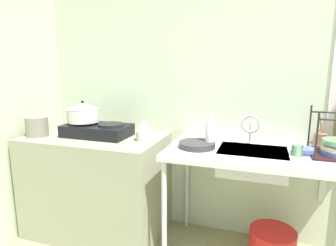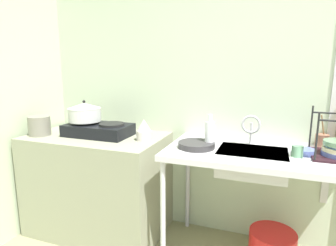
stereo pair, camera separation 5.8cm
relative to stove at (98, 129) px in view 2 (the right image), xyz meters
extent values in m
cube|color=beige|center=(1.64, 0.39, 0.42)|extent=(5.33, 0.10, 2.65)
cube|color=gray|center=(-0.03, 0.00, -0.48)|extent=(1.13, 0.68, 0.85)
cube|color=silver|center=(1.30, 0.00, -0.07)|extent=(1.31, 0.68, 0.04)
cylinder|color=silver|center=(0.69, -0.30, -0.50)|extent=(0.04, 0.04, 0.81)
cylinder|color=silver|center=(0.69, 0.30, -0.50)|extent=(0.04, 0.04, 0.81)
cube|color=black|center=(0.00, 0.00, 0.00)|extent=(0.54, 0.31, 0.10)
cylinder|color=black|center=(-0.13, 0.00, 0.05)|extent=(0.20, 0.20, 0.02)
cylinder|color=black|center=(0.13, 0.00, 0.05)|extent=(0.20, 0.20, 0.02)
cylinder|color=silver|center=(-0.13, 0.00, 0.12)|extent=(0.27, 0.27, 0.11)
cone|color=beige|center=(-0.13, 0.00, 0.19)|extent=(0.27, 0.27, 0.04)
sphere|color=black|center=(-0.13, 0.00, 0.23)|extent=(0.02, 0.02, 0.02)
cylinder|color=gray|center=(-0.47, -0.16, 0.03)|extent=(0.18, 0.18, 0.16)
cylinder|color=beige|center=(0.42, -0.01, -0.01)|extent=(0.12, 0.12, 0.08)
cone|color=beige|center=(0.42, -0.01, 0.07)|extent=(0.11, 0.11, 0.09)
cube|color=silver|center=(1.23, -0.01, -0.13)|extent=(0.46, 0.34, 0.16)
cylinder|color=silver|center=(1.20, 0.19, 0.02)|extent=(0.02, 0.02, 0.15)
torus|color=silver|center=(1.20, 0.13, 0.10)|extent=(0.14, 0.02, 0.14)
cylinder|color=#322F32|center=(0.85, -0.07, -0.03)|extent=(0.26, 0.26, 0.04)
cylinder|color=black|center=(1.60, -0.12, 0.10)|extent=(0.01, 0.01, 0.30)
cylinder|color=black|center=(1.60, 0.19, 0.10)|extent=(0.01, 0.01, 0.30)
cylinder|color=#699F78|center=(1.51, -0.05, -0.02)|extent=(0.07, 0.07, 0.07)
cylinder|color=#5869B2|center=(1.55, 0.03, -0.03)|extent=(0.14, 0.14, 0.04)
cylinder|color=silver|center=(0.94, -0.02, 0.04)|extent=(0.07, 0.07, 0.19)
cylinder|color=silver|center=(0.94, -0.02, 0.16)|extent=(0.03, 0.03, 0.05)
cylinder|color=#9B644F|center=(1.69, 0.28, -0.01)|extent=(0.09, 0.09, 0.09)
cylinder|color=olive|center=(1.69, 0.28, 0.08)|extent=(0.06, 0.06, 0.20)
camera|label=1|loc=(1.29, -1.99, 0.51)|focal=30.57mm
camera|label=2|loc=(1.34, -1.97, 0.51)|focal=30.57mm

